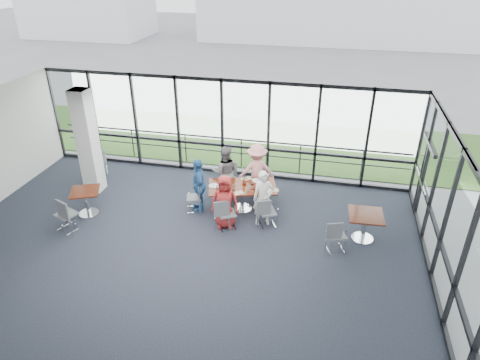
% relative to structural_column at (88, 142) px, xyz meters
% --- Properties ---
extents(floor, '(12.00, 10.00, 0.02)m').
position_rel_structural_column_xyz_m(floor, '(3.60, -3.00, -1.61)').
color(floor, black).
rests_on(floor, ground).
extents(ceiling, '(12.00, 10.00, 0.04)m').
position_rel_structural_column_xyz_m(ceiling, '(3.60, -3.00, 1.60)').
color(ceiling, white).
rests_on(ceiling, ground).
extents(curtain_wall_back, '(12.00, 0.10, 3.20)m').
position_rel_structural_column_xyz_m(curtain_wall_back, '(3.60, 2.00, 0.00)').
color(curtain_wall_back, white).
rests_on(curtain_wall_back, ground).
extents(curtain_wall_right, '(0.10, 10.00, 3.20)m').
position_rel_structural_column_xyz_m(curtain_wall_right, '(9.60, -3.00, 0.00)').
color(curtain_wall_right, white).
rests_on(curtain_wall_right, ground).
extents(exit_door, '(0.12, 1.60, 2.10)m').
position_rel_structural_column_xyz_m(exit_door, '(9.60, 0.75, -0.55)').
color(exit_door, black).
rests_on(exit_door, ground).
extents(structural_column, '(0.50, 0.50, 3.20)m').
position_rel_structural_column_xyz_m(structural_column, '(0.00, 0.00, 0.00)').
color(structural_column, white).
rests_on(structural_column, ground).
extents(apron, '(80.00, 70.00, 0.02)m').
position_rel_structural_column_xyz_m(apron, '(3.60, 7.00, -1.62)').
color(apron, slate).
rests_on(apron, ground).
extents(grass_strip, '(80.00, 5.00, 0.01)m').
position_rel_structural_column_xyz_m(grass_strip, '(3.60, 5.00, -1.59)').
color(grass_strip, '#294E14').
rests_on(grass_strip, ground).
extents(hangar_main, '(24.00, 10.00, 6.00)m').
position_rel_structural_column_xyz_m(hangar_main, '(7.60, 29.00, 1.40)').
color(hangar_main, white).
rests_on(hangar_main, ground).
extents(hangar_aux, '(10.00, 6.00, 4.00)m').
position_rel_structural_column_xyz_m(hangar_aux, '(-14.40, 25.00, 0.40)').
color(hangar_aux, white).
rests_on(hangar_aux, ground).
extents(guard_rail, '(12.00, 0.06, 0.06)m').
position_rel_structural_column_xyz_m(guard_rail, '(3.60, 2.60, -1.10)').
color(guard_rail, '#2D2D33').
rests_on(guard_rail, ground).
extents(main_table, '(2.10, 1.51, 0.75)m').
position_rel_structural_column_xyz_m(main_table, '(4.73, -0.12, -0.98)').
color(main_table, '#391908').
rests_on(main_table, ground).
extents(side_table_left, '(0.99, 0.99, 0.75)m').
position_rel_structural_column_xyz_m(side_table_left, '(0.53, -1.34, -0.99)').
color(side_table_left, '#391908').
rests_on(side_table_left, ground).
extents(side_table_right, '(0.90, 0.90, 0.75)m').
position_rel_structural_column_xyz_m(side_table_right, '(8.09, -0.87, -0.97)').
color(side_table_right, '#391908').
rests_on(side_table_right, ground).
extents(diner_near_left, '(0.79, 0.56, 1.51)m').
position_rel_structural_column_xyz_m(diner_near_left, '(4.47, -1.07, -0.85)').
color(diner_near_left, '#A92624').
rests_on(diner_near_left, ground).
extents(diner_near_right, '(0.67, 0.57, 1.57)m').
position_rel_structural_column_xyz_m(diner_near_right, '(5.44, -0.72, -0.81)').
color(diner_near_right, silver).
rests_on(diner_near_right, ground).
extents(diner_far_left, '(0.88, 0.65, 1.64)m').
position_rel_structural_column_xyz_m(diner_far_left, '(4.08, 0.48, -0.78)').
color(diner_far_left, slate).
rests_on(diner_far_left, ground).
extents(diner_far_right, '(1.19, 0.86, 1.65)m').
position_rel_structural_column_xyz_m(diner_far_right, '(4.97, 0.78, -0.77)').
color(diner_far_right, pink).
rests_on(diner_far_right, ground).
extents(diner_end, '(0.83, 1.07, 1.61)m').
position_rel_structural_column_xyz_m(diner_end, '(3.55, -0.44, -0.79)').
color(diner_end, '#2D629D').
rests_on(diner_end, ground).
extents(chair_main_nl, '(0.59, 0.59, 0.89)m').
position_rel_structural_column_xyz_m(chair_main_nl, '(4.54, -1.15, -1.16)').
color(chair_main_nl, slate).
rests_on(chair_main_nl, ground).
extents(chair_main_nr, '(0.54, 0.54, 0.82)m').
position_rel_structural_column_xyz_m(chair_main_nr, '(5.58, -0.79, -1.19)').
color(chair_main_nr, slate).
rests_on(chair_main_nr, ground).
extents(chair_main_fl, '(0.48, 0.48, 0.91)m').
position_rel_structural_column_xyz_m(chair_main_fl, '(4.09, 0.74, -1.14)').
color(chair_main_fl, slate).
rests_on(chair_main_fl, ground).
extents(chair_main_fr, '(0.51, 0.51, 0.89)m').
position_rel_structural_column_xyz_m(chair_main_fr, '(4.94, 0.87, -1.15)').
color(chair_main_fr, slate).
rests_on(chair_main_fr, ground).
extents(chair_main_end, '(0.52, 0.52, 0.84)m').
position_rel_structural_column_xyz_m(chair_main_end, '(3.41, -0.49, -1.18)').
color(chair_main_end, slate).
rests_on(chair_main_end, ground).
extents(chair_spare_la, '(0.62, 0.62, 0.97)m').
position_rel_structural_column_xyz_m(chair_spare_la, '(0.43, -2.17, -1.12)').
color(chair_spare_la, slate).
rests_on(chair_spare_la, ground).
extents(chair_spare_lb, '(0.57, 0.57, 0.96)m').
position_rel_structural_column_xyz_m(chair_spare_lb, '(-0.21, 0.47, -1.12)').
color(chair_spare_lb, slate).
rests_on(chair_spare_lb, ground).
extents(chair_spare_r, '(0.55, 0.55, 0.88)m').
position_rel_structural_column_xyz_m(chair_spare_r, '(7.41, -1.49, -1.16)').
color(chair_spare_r, slate).
rests_on(chair_spare_r, ground).
extents(plate_nl, '(0.24, 0.24, 0.01)m').
position_rel_structural_column_xyz_m(plate_nl, '(4.36, -0.61, -0.84)').
color(plate_nl, white).
rests_on(plate_nl, main_table).
extents(plate_nr, '(0.27, 0.27, 0.01)m').
position_rel_structural_column_xyz_m(plate_nr, '(5.40, -0.33, -0.84)').
color(plate_nr, white).
rests_on(plate_nr, main_table).
extents(plate_fl, '(0.25, 0.25, 0.01)m').
position_rel_structural_column_xyz_m(plate_fl, '(4.18, 0.13, -0.84)').
color(plate_fl, white).
rests_on(plate_fl, main_table).
extents(plate_fr, '(0.27, 0.27, 0.01)m').
position_rel_structural_column_xyz_m(plate_fr, '(5.07, 0.29, -0.84)').
color(plate_fr, white).
rests_on(plate_fr, main_table).
extents(plate_end, '(0.27, 0.27, 0.01)m').
position_rel_structural_column_xyz_m(plate_end, '(3.94, -0.30, -0.84)').
color(plate_end, white).
rests_on(plate_end, main_table).
extents(tumbler_a, '(0.07, 0.07, 0.15)m').
position_rel_structural_column_xyz_m(tumbler_a, '(4.54, -0.41, -0.78)').
color(tumbler_a, white).
rests_on(tumbler_a, main_table).
extents(tumbler_b, '(0.08, 0.08, 0.15)m').
position_rel_structural_column_xyz_m(tumbler_b, '(5.04, -0.25, -0.77)').
color(tumbler_b, white).
rests_on(tumbler_b, main_table).
extents(tumbler_c, '(0.06, 0.06, 0.13)m').
position_rel_structural_column_xyz_m(tumbler_c, '(4.76, 0.16, -0.79)').
color(tumbler_c, white).
rests_on(tumbler_c, main_table).
extents(tumbler_d, '(0.06, 0.06, 0.13)m').
position_rel_structural_column_xyz_m(tumbler_d, '(4.10, -0.47, -0.79)').
color(tumbler_d, white).
rests_on(tumbler_d, main_table).
extents(menu_a, '(0.34, 0.33, 0.00)m').
position_rel_structural_column_xyz_m(menu_a, '(4.71, -0.53, -0.85)').
color(menu_a, beige).
rests_on(menu_a, main_table).
extents(menu_b, '(0.32, 0.26, 0.00)m').
position_rel_structural_column_xyz_m(menu_b, '(5.62, -0.15, -0.85)').
color(menu_b, beige).
rests_on(menu_b, main_table).
extents(menu_c, '(0.36, 0.36, 0.00)m').
position_rel_structural_column_xyz_m(menu_c, '(4.74, 0.33, -0.85)').
color(menu_c, beige).
rests_on(menu_c, main_table).
extents(condiment_caddy, '(0.10, 0.07, 0.04)m').
position_rel_structural_column_xyz_m(condiment_caddy, '(4.76, -0.02, -0.83)').
color(condiment_caddy, black).
rests_on(condiment_caddy, main_table).
extents(ketchup_bottle, '(0.06, 0.06, 0.18)m').
position_rel_structural_column_xyz_m(ketchup_bottle, '(4.76, -0.08, -0.76)').
color(ketchup_bottle, '#A01A00').
rests_on(ketchup_bottle, main_table).
extents(green_bottle, '(0.05, 0.05, 0.20)m').
position_rel_structural_column_xyz_m(green_bottle, '(4.76, -0.04, -0.75)').
color(green_bottle, '#217237').
rests_on(green_bottle, main_table).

